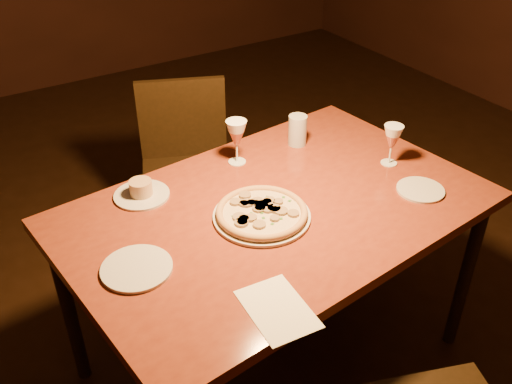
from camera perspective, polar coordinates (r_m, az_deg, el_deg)
floor at (r=2.66m, az=1.70°, el=-15.46°), size 7.00×7.00×0.00m
dining_table at (r=2.12m, az=1.98°, el=-2.98°), size 1.61×1.13×0.82m
chair_far at (r=2.93m, az=-6.98°, el=2.85°), size 0.58×0.58×0.92m
pizza_plate at (r=2.01m, az=0.58°, el=-2.12°), size 0.35×0.35×0.04m
ramekin_saucer at (r=2.16m, az=-11.40°, el=0.07°), size 0.21×0.21×0.07m
wine_glass_far at (r=2.29m, az=-1.94°, el=5.01°), size 0.08×0.08×0.19m
wine_glass_right at (r=2.35m, az=13.39°, el=4.60°), size 0.08×0.08×0.17m
water_tumbler at (r=2.45m, az=4.17°, el=6.19°), size 0.08×0.08×0.13m
side_plate_left at (r=1.84m, az=-11.84°, el=-7.48°), size 0.23×0.23×0.01m
side_plate_near at (r=2.25m, az=16.12°, el=0.21°), size 0.18×0.18×0.01m
menu_card at (r=1.68m, az=2.17°, el=-11.61°), size 0.19×0.26×0.00m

